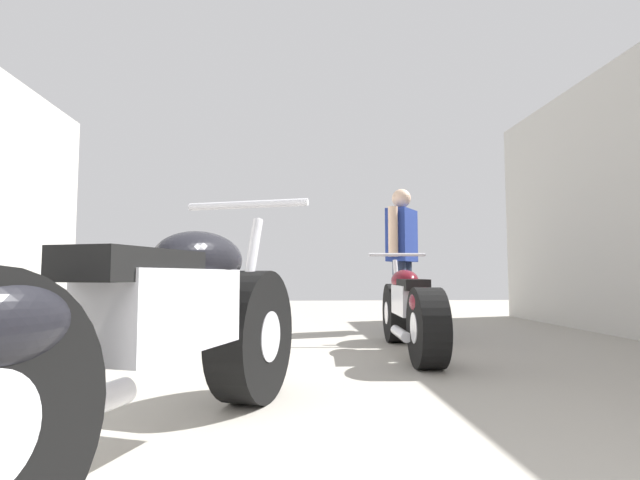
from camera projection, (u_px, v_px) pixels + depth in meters
The scene contains 4 objects.
ground_plane at pixel (305, 367), 3.30m from camera, with size 16.94×16.94×0.00m, color #9E998E.
motorcycle_maroon_cruiser at pixel (158, 337), 1.65m from camera, with size 1.00×2.15×1.03m.
motorcycle_black_naked at pixel (410, 310), 3.88m from camera, with size 0.55×1.86×0.86m.
mechanic_in_blue at pixel (402, 250), 5.50m from camera, with size 0.46×0.61×1.67m.
Camera 1 is at (-0.11, 0.17, 0.66)m, focal length 26.20 mm.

